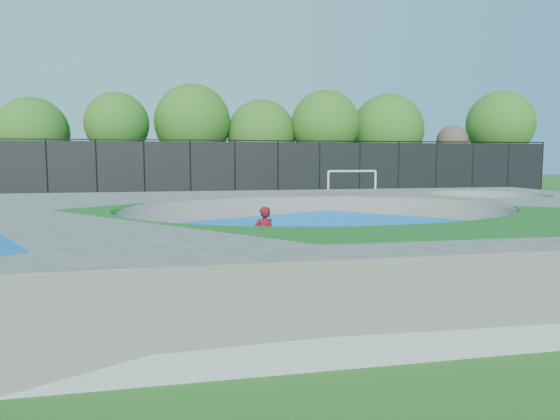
{
  "coord_description": "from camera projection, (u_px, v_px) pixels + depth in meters",
  "views": [
    {
      "loc": [
        -3.75,
        -13.12,
        2.83
      ],
      "look_at": [
        -0.49,
        3.0,
        1.1
      ],
      "focal_mm": 32.0,
      "sensor_mm": 36.0,
      "label": 1
    }
  ],
  "objects": [
    {
      "name": "skate_deck",
      "position": [
        319.0,
        233.0,
        13.75
      ],
      "size": [
        22.0,
        14.0,
        1.5
      ],
      "primitive_type": "cube",
      "color": "gray",
      "rests_on": "ground"
    },
    {
      "name": "ground",
      "position": [
        319.0,
        260.0,
        13.83
      ],
      "size": [
        120.0,
        120.0,
        0.0
      ],
      "primitive_type": "plane",
      "color": "#205818",
      "rests_on": "ground"
    },
    {
      "name": "treeline",
      "position": [
        239.0,
        128.0,
        38.93
      ],
      "size": [
        52.66,
        7.17,
        8.57
      ],
      "color": "#483624",
      "rests_on": "ground"
    },
    {
      "name": "fence",
      "position": [
        235.0,
        168.0,
        34.08
      ],
      "size": [
        48.09,
        0.09,
        4.04
      ],
      "color": "black",
      "rests_on": "ground"
    },
    {
      "name": "skater",
      "position": [
        264.0,
        237.0,
        12.87
      ],
      "size": [
        0.64,
        0.49,
        1.58
      ],
      "primitive_type": "imported",
      "rotation": [
        0.0,
        0.0,
        3.36
      ],
      "color": "red",
      "rests_on": "ground"
    },
    {
      "name": "soccer_goal",
      "position": [
        352.0,
        181.0,
        30.36
      ],
      "size": [
        3.14,
        0.12,
        2.07
      ],
      "color": "white",
      "rests_on": "ground"
    },
    {
      "name": "skateboard",
      "position": [
        264.0,
        266.0,
        12.95
      ],
      "size": [
        0.79,
        0.25,
        0.05
      ],
      "primitive_type": "cube",
      "rotation": [
        0.0,
        0.0,
        0.04
      ],
      "color": "black",
      "rests_on": "ground"
    }
  ]
}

